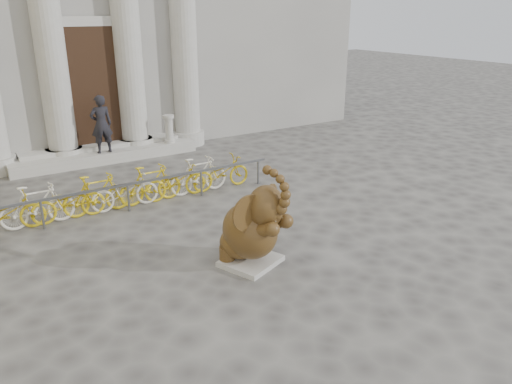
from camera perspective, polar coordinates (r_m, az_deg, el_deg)
ground at (r=9.25m, az=0.48°, el=-10.49°), size 80.00×80.00×0.00m
entrance_steps at (r=17.25m, az=-16.82°, el=4.10°), size 6.00×1.20×0.36m
elephant_statue at (r=9.58m, az=-0.45°, el=-4.24°), size 1.40×1.65×2.08m
bike_rack at (r=12.83m, az=-14.80°, el=0.32°), size 8.00×0.53×1.00m
pedestrian at (r=16.63m, az=-17.26°, el=7.41°), size 0.69×0.47×1.85m
balustrade_post at (r=17.50m, az=-9.90°, el=6.99°), size 0.39×0.39×0.95m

